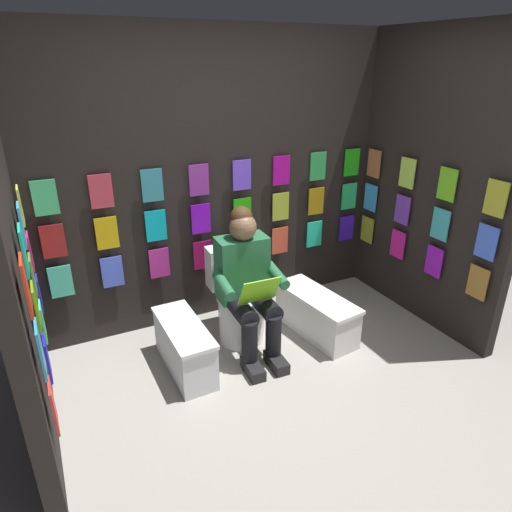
% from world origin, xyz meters
% --- Properties ---
extents(ground_plane, '(30.00, 30.00, 0.00)m').
position_xyz_m(ground_plane, '(0.00, 0.00, 0.00)').
color(ground_plane, '#9E998E').
extents(display_wall_back, '(3.23, 0.14, 2.48)m').
position_xyz_m(display_wall_back, '(0.00, -1.71, 1.23)').
color(display_wall_back, black).
rests_on(display_wall_back, ground).
extents(display_wall_left, '(0.14, 1.66, 2.48)m').
position_xyz_m(display_wall_left, '(-1.61, -0.83, 1.23)').
color(display_wall_left, black).
rests_on(display_wall_left, ground).
extents(display_wall_right, '(0.14, 1.66, 2.48)m').
position_xyz_m(display_wall_right, '(1.61, -0.83, 1.23)').
color(display_wall_right, black).
rests_on(display_wall_right, ground).
extents(toilet, '(0.41, 0.56, 0.77)m').
position_xyz_m(toilet, '(0.06, -1.20, 0.33)').
color(toilet, white).
rests_on(toilet, ground).
extents(person_reading, '(0.54, 0.70, 1.19)m').
position_xyz_m(person_reading, '(0.06, -0.97, 0.60)').
color(person_reading, '#286B42').
rests_on(person_reading, ground).
extents(comic_longbox_near, '(0.29, 0.75, 0.39)m').
position_xyz_m(comic_longbox_near, '(0.62, -0.95, 0.20)').
color(comic_longbox_near, silver).
rests_on(comic_longbox_near, ground).
extents(comic_longbox_far, '(0.41, 0.86, 0.37)m').
position_xyz_m(comic_longbox_far, '(-0.56, -0.92, 0.18)').
color(comic_longbox_far, white).
rests_on(comic_longbox_far, ground).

